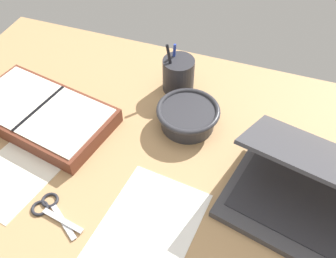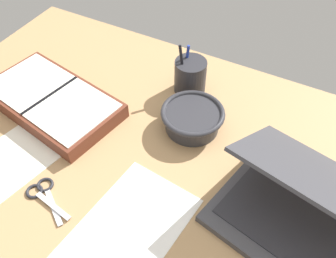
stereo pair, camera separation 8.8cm
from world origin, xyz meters
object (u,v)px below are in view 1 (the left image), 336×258
at_px(pen_cup, 178,75).
at_px(planner, 41,114).
at_px(scissors, 50,208).
at_px(laptop, 306,191).
at_px(bowl, 188,116).

height_order(pen_cup, planner, pen_cup).
bearing_deg(scissors, planner, 146.47).
bearing_deg(scissors, pen_cup, 95.18).
height_order(laptop, planner, laptop).
bearing_deg(scissors, bowl, 80.28).
bearing_deg(pen_cup, planner, -141.20).
bearing_deg(bowl, scissors, -121.23).
xyz_separation_m(pen_cup, planner, (-0.30, -0.24, -0.03)).
xyz_separation_m(laptop, planner, (-0.68, 0.03, -0.03)).
xyz_separation_m(laptop, bowl, (-0.31, 0.14, -0.02)).
bearing_deg(laptop, bowl, 167.69).
height_order(laptop, scissors, laptop).
xyz_separation_m(bowl, planner, (-0.37, -0.11, -0.01)).
bearing_deg(planner, laptop, 7.79).
bearing_deg(laptop, pen_cup, 156.90).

